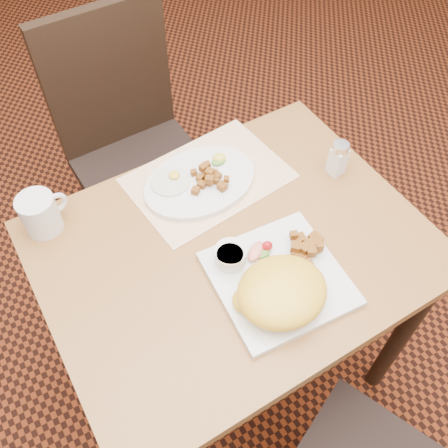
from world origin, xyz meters
TOP-DOWN VIEW (x-y plane):
  - ground at (0.00, 0.00)m, footprint 8.00×8.00m
  - table at (0.00, 0.00)m, footprint 0.90×0.70m
  - chair_far at (0.01, 0.67)m, footprint 0.43×0.44m
  - placemat at (0.05, 0.22)m, footprint 0.42×0.32m
  - plate_square at (0.03, -0.13)m, footprint 0.30×0.30m
  - plate_oval at (0.02, 0.21)m, footprint 0.32×0.24m
  - hollandaise_mound at (0.00, -0.18)m, footprint 0.20×0.18m
  - ramekin at (-0.04, -0.04)m, footprint 0.07×0.07m
  - garnish_sq at (0.03, -0.06)m, footprint 0.08×0.06m
  - fried_egg at (-0.04, 0.24)m, footprint 0.10×0.10m
  - garnish_ov at (0.10, 0.24)m, footprint 0.05×0.04m
  - salt_shaker at (0.35, 0.06)m, footprint 0.05×0.05m
  - coffee_mug at (-0.36, 0.28)m, footprint 0.12×0.09m
  - home_fries_sq at (0.12, -0.11)m, footprint 0.11×0.10m
  - home_fries_ov at (0.04, 0.19)m, footprint 0.10×0.10m

SIDE VIEW (x-z plane):
  - ground at x=0.00m, z-range 0.00..0.00m
  - chair_far at x=0.01m, z-range 0.05..1.02m
  - table at x=0.00m, z-range 0.27..1.02m
  - placemat at x=0.05m, z-range 0.75..0.75m
  - plate_square at x=0.03m, z-range 0.75..0.77m
  - plate_oval at x=0.02m, z-range 0.75..0.77m
  - fried_egg at x=-0.04m, z-range 0.76..0.78m
  - garnish_sq at x=0.03m, z-range 0.76..0.79m
  - garnish_ov at x=0.10m, z-range 0.77..0.79m
  - home_fries_ov at x=0.04m, z-range 0.76..0.80m
  - home_fries_sq at x=0.12m, z-range 0.76..0.80m
  - ramekin at x=-0.04m, z-range 0.77..0.81m
  - hollandaise_mound at x=0.00m, z-range 0.76..0.84m
  - coffee_mug at x=-0.36m, z-range 0.75..0.85m
  - salt_shaker at x=0.35m, z-range 0.75..0.85m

